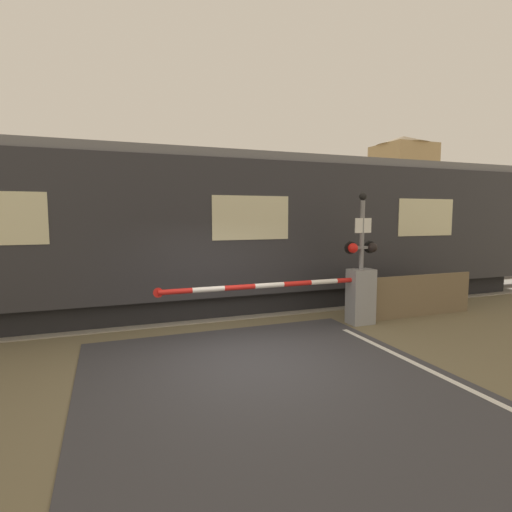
# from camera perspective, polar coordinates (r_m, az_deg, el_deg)

# --- Properties ---
(ground_plane) EXTENTS (80.00, 80.00, 0.00)m
(ground_plane) POSITION_cam_1_polar(r_m,az_deg,el_deg) (7.56, -0.98, -14.63)
(ground_plane) COLOR #6B6047
(track_bed) EXTENTS (36.00, 3.20, 0.13)m
(track_bed) POSITION_cam_1_polar(r_m,az_deg,el_deg) (11.56, -8.25, -7.32)
(track_bed) COLOR gray
(track_bed) RESTS_ON ground_plane
(train) EXTENTS (20.30, 3.08, 4.28)m
(train) POSITION_cam_1_polar(r_m,az_deg,el_deg) (11.54, -3.27, 3.57)
(train) COLOR black
(train) RESTS_ON ground_plane
(crossing_barrier) EXTENTS (5.23, 0.44, 1.34)m
(crossing_barrier) POSITION_cam_1_polar(r_m,az_deg,el_deg) (9.90, 13.09, -5.43)
(crossing_barrier) COLOR gray
(crossing_barrier) RESTS_ON ground_plane
(signal_post) EXTENTS (0.86, 0.26, 3.19)m
(signal_post) POSITION_cam_1_polar(r_m,az_deg,el_deg) (10.06, 14.88, 0.92)
(signal_post) COLOR gray
(signal_post) RESTS_ON ground_plane
(distant_building) EXTENTS (5.01, 5.01, 9.97)m
(distant_building) POSITION_cam_1_polar(r_m,az_deg,el_deg) (40.44, 20.09, 8.90)
(distant_building) COLOR tan
(distant_building) RESTS_ON ground_plane
(roadside_fence) EXTENTS (3.38, 0.06, 1.10)m
(roadside_fence) POSITION_cam_1_polar(r_m,az_deg,el_deg) (11.30, 22.24, -5.28)
(roadside_fence) COLOR #726047
(roadside_fence) RESTS_ON ground_plane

